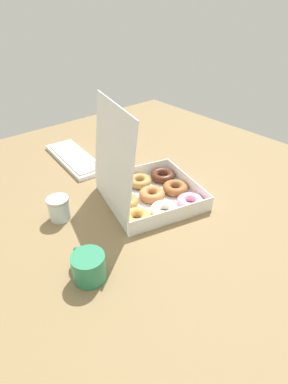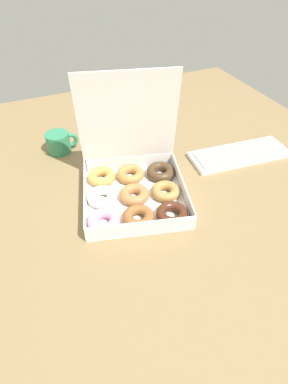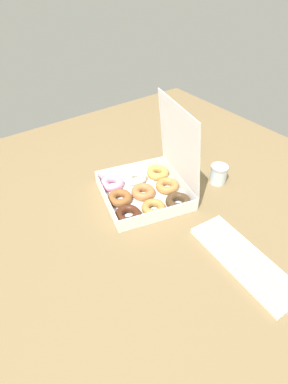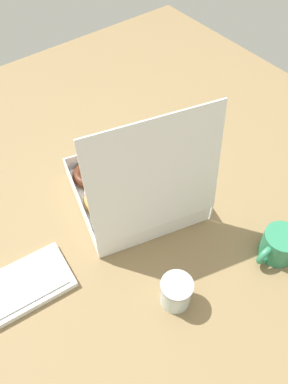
# 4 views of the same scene
# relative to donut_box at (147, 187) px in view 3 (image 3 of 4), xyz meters

# --- Properties ---
(ground_plane) EXTENTS (1.80, 1.80, 0.02)m
(ground_plane) POSITION_rel_donut_box_xyz_m (0.04, 0.01, -0.05)
(ground_plane) COLOR olive
(donut_box) EXTENTS (0.40, 0.40, 0.39)m
(donut_box) POSITION_rel_donut_box_xyz_m (0.00, 0.00, 0.00)
(donut_box) COLOR white
(donut_box) RESTS_ON ground_plane
(keyboard) EXTENTS (0.40, 0.17, 0.02)m
(keyboard) POSITION_rel_donut_box_xyz_m (0.47, 0.05, -0.03)
(keyboard) COLOR white
(keyboard) RESTS_ON ground_plane
(coffee_mug) EXTENTS (0.13, 0.09, 0.08)m
(coffee_mug) POSITION_rel_donut_box_xyz_m (-0.17, 0.37, 0.00)
(coffee_mug) COLOR #2F835B
(coffee_mug) RESTS_ON ground_plane
(glass_jar) EXTENTS (0.08, 0.08, 0.08)m
(glass_jar) POSITION_rel_donut_box_xyz_m (0.11, 0.30, 0.00)
(glass_jar) COLOR silver
(glass_jar) RESTS_ON ground_plane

